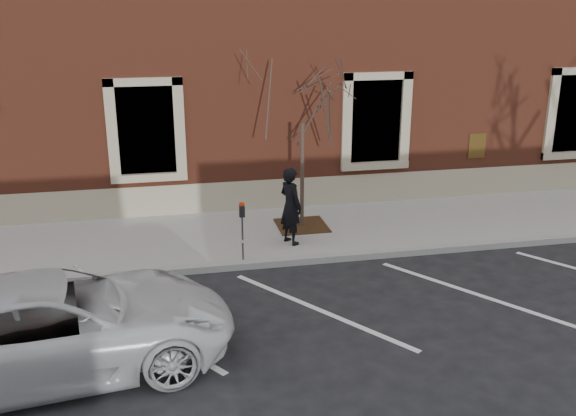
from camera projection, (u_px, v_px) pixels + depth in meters
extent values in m
plane|color=#28282B|center=(294.00, 264.00, 14.01)|extent=(120.00, 120.00, 0.00)
cube|color=#AEA9A3|center=(278.00, 233.00, 15.61)|extent=(40.00, 3.50, 0.15)
cube|color=#9E9E99|center=(294.00, 262.00, 13.94)|extent=(40.00, 0.12, 0.15)
cube|color=brown|center=(241.00, 49.00, 19.96)|extent=(40.00, 8.50, 8.00)
cube|color=tan|center=(266.00, 194.00, 17.12)|extent=(40.00, 0.06, 0.80)
cube|color=black|center=(146.00, 129.00, 16.07)|extent=(1.40, 0.30, 2.20)
cube|color=tan|center=(150.00, 177.00, 16.29)|extent=(1.90, 0.20, 0.20)
cube|color=black|center=(374.00, 120.00, 17.23)|extent=(1.40, 0.30, 2.20)
cube|color=tan|center=(374.00, 165.00, 17.45)|extent=(1.90, 0.20, 0.20)
cube|color=black|center=(573.00, 112.00, 18.39)|extent=(1.40, 0.30, 2.20)
cube|color=tan|center=(571.00, 155.00, 18.61)|extent=(1.90, 0.20, 0.20)
imported|color=black|center=(291.00, 206.00, 14.54)|extent=(0.68, 0.78, 1.79)
cylinder|color=#595B60|center=(243.00, 239.00, 13.71)|extent=(0.04, 0.04, 0.98)
cube|color=black|center=(242.00, 211.00, 13.52)|extent=(0.12, 0.09, 0.25)
cube|color=red|center=(242.00, 204.00, 13.47)|extent=(0.11, 0.08, 0.06)
cube|color=white|center=(243.00, 241.00, 13.68)|extent=(0.05, 0.00, 0.07)
cube|color=#482D17|center=(302.00, 225.00, 15.89)|extent=(1.21, 1.21, 0.03)
cylinder|color=#443429|center=(302.00, 176.00, 15.49)|extent=(0.09, 0.09, 2.59)
imported|color=silver|center=(54.00, 326.00, 9.82)|extent=(5.83, 3.31, 1.53)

